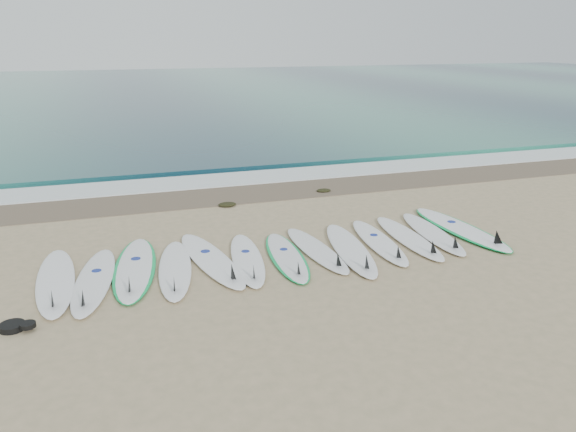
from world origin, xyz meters
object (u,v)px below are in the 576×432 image
object	(u,v)px
surfboard_6	(287,257)
surfboard_0	(55,281)
leash_coil	(16,326)
surfboard_12	(461,229)

from	to	relation	value
surfboard_6	surfboard_0	bearing A→B (deg)	-176.15
surfboard_6	leash_coil	bearing A→B (deg)	-158.11
surfboard_0	leash_coil	size ratio (longest dim) A/B	5.94
surfboard_0	surfboard_6	bearing A→B (deg)	-3.48
surfboard_0	surfboard_12	bearing A→B (deg)	-0.30
surfboard_12	leash_coil	world-z (taller)	surfboard_12
surfboard_12	surfboard_6	bearing A→B (deg)	-177.92
surfboard_0	surfboard_12	xyz separation A→B (m)	(7.34, 0.18, -0.01)
surfboard_0	leash_coil	xyz separation A→B (m)	(-0.40, -1.30, -0.01)
surfboard_6	surfboard_12	bearing A→B (deg)	10.19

